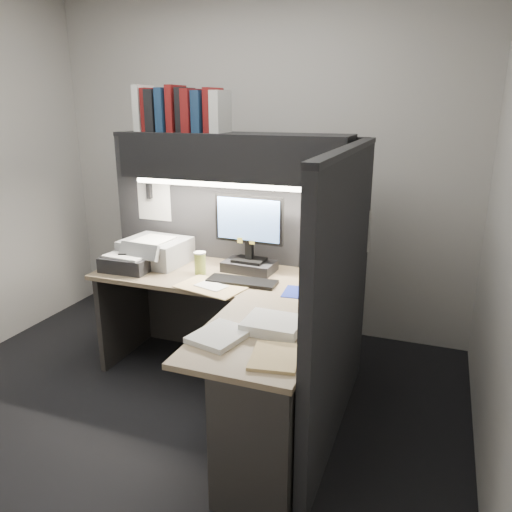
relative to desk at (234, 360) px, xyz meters
The scene contains 21 objects.
floor 0.61m from the desk, behind, with size 3.50×3.50×0.00m, color black.
wall_back 1.81m from the desk, 105.82° to the left, with size 3.50×0.04×2.70m, color beige.
partition_back 1.07m from the desk, 113.00° to the left, with size 1.90×0.06×1.60m, color black.
partition_right 0.68m from the desk, 18.19° to the left, with size 0.06×1.50×1.60m, color black.
desk is the anchor object (origin of this frame).
overhead_shelf 1.33m from the desk, 111.79° to the left, with size 1.55×0.34×0.30m, color black.
task_light_tube 1.12m from the desk, 116.16° to the left, with size 0.04×0.04×1.32m, color white.
monitor 0.88m from the desk, 104.16° to the left, with size 0.49×0.23×0.52m.
keyboard 0.56m from the desk, 106.01° to the left, with size 0.45×0.15×0.02m, color black.
mousepad 0.59m from the desk, 56.90° to the left, with size 0.23×0.21×0.00m, color navy.
mouse 0.60m from the desk, 55.60° to the left, with size 0.07×0.11×0.04m, color black.
telephone 0.85m from the desk, 63.05° to the left, with size 0.23×0.24×0.09m, color tan.
coffee_cup 0.79m from the desk, 131.21° to the left, with size 0.08×0.08×0.14m, color #BEB54C.
printer 1.15m from the desk, 143.61° to the left, with size 0.43×0.37×0.17m, color gray.
notebook_stack 1.12m from the desk, 155.35° to the left, with size 0.33×0.28×0.10m, color black.
open_folder 0.52m from the desk, 131.47° to the left, with size 0.42×0.27×0.01m, color tan.
paper_stack_a 0.43m from the desk, 24.03° to the right, with size 0.29×0.24×0.06m, color white.
paper_stack_b 0.43m from the desk, 78.76° to the right, with size 0.23×0.28×0.03m, color white.
manila_stack 0.63m from the desk, 46.87° to the right, with size 0.21×0.27×0.02m, color tan.
binder_row 1.69m from the desk, 132.26° to the left, with size 0.64×0.26×0.30m.
pinned_papers 0.83m from the desk, 90.40° to the left, with size 1.76×1.31×0.51m.
Camera 1 is at (1.43, -2.33, 1.83)m, focal length 35.00 mm.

